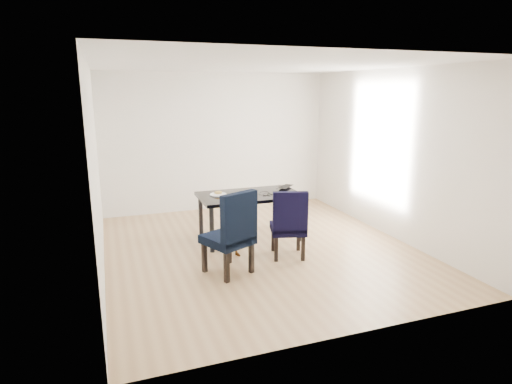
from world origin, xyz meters
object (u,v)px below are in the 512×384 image
object	(u,v)px
child	(233,226)
laptop	(283,187)
plate	(218,194)
chair_left	(227,232)
dining_table	(250,217)
chair_right	(288,223)

from	to	relation	value
child	laptop	distance (m)	1.50
child	plate	xyz separation A→B (m)	(-0.01, 0.76, 0.29)
child	laptop	xyz separation A→B (m)	(1.16, 0.90, 0.30)
chair_left	child	xyz separation A→B (m)	(0.22, 0.50, -0.10)
dining_table	child	distance (m)	0.81
dining_table	chair_left	world-z (taller)	chair_left
child	plate	size ratio (longest dim) A/B	3.55
dining_table	plate	xyz separation A→B (m)	(-0.49, 0.11, 0.38)
chair_right	plate	xyz separation A→B (m)	(-0.77, 0.99, 0.25)
chair_right	laptop	bearing A→B (deg)	86.42
dining_table	chair_left	xyz separation A→B (m)	(-0.70, -1.15, 0.19)
chair_left	laptop	world-z (taller)	chair_left
plate	child	bearing A→B (deg)	-89.42
child	plate	distance (m)	0.81
dining_table	chair_right	world-z (taller)	chair_right
dining_table	laptop	bearing A→B (deg)	19.95
chair_right	child	distance (m)	0.80
chair_left	plate	distance (m)	1.29
chair_right	plate	size ratio (longest dim) A/B	3.81
chair_left	laptop	bearing A→B (deg)	20.58
chair_left	chair_right	size ratio (longest dim) A/B	1.12
dining_table	chair_left	distance (m)	1.36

